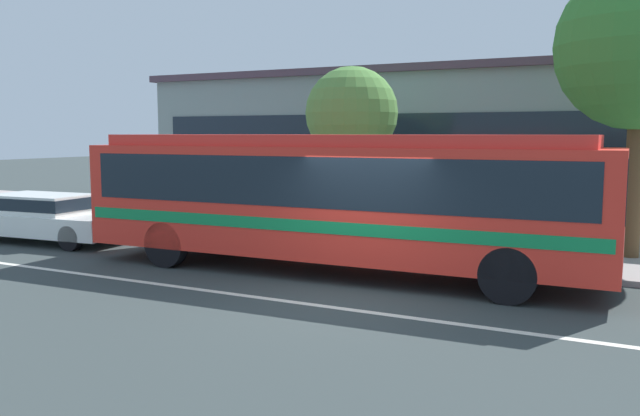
# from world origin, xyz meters

# --- Properties ---
(ground_plane) EXTENTS (120.00, 120.00, 0.00)m
(ground_plane) POSITION_xyz_m (0.00, 0.00, 0.00)
(ground_plane) COLOR #343D3D
(sidewalk_slab) EXTENTS (60.00, 8.00, 0.12)m
(sidewalk_slab) POSITION_xyz_m (0.00, 7.10, 0.06)
(sidewalk_slab) COLOR #9E9290
(sidewalk_slab) RESTS_ON ground_plane
(lane_stripe_center) EXTENTS (56.00, 0.16, 0.01)m
(lane_stripe_center) POSITION_xyz_m (0.00, -0.80, 0.00)
(lane_stripe_center) COLOR silver
(lane_stripe_center) RESTS_ON ground_plane
(transit_bus) EXTENTS (11.14, 2.76, 2.90)m
(transit_bus) POSITION_xyz_m (-1.22, 1.75, 1.68)
(transit_bus) COLOR red
(transit_bus) RESTS_ON ground_plane
(sedan_behind_bus) EXTENTS (4.74, 2.09, 1.29)m
(sedan_behind_bus) POSITION_xyz_m (-9.87, 1.70, 0.72)
(sedan_behind_bus) COLOR white
(sedan_behind_bus) RESTS_ON ground_plane
(pedestrian_waiting_near_sign) EXTENTS (0.39, 0.39, 1.68)m
(pedestrian_waiting_near_sign) POSITION_xyz_m (-4.41, 4.11, 1.11)
(pedestrian_waiting_near_sign) COLOR #746852
(pedestrian_waiting_near_sign) RESTS_ON sidewalk_slab
(pedestrian_walking_along_curb) EXTENTS (0.44, 0.44, 1.75)m
(pedestrian_walking_along_curb) POSITION_xyz_m (-3.73, 3.98, 1.14)
(pedestrian_walking_along_curb) COLOR #666854
(pedestrian_walking_along_curb) RESTS_ON sidewalk_slab
(pedestrian_standing_by_tree) EXTENTS (0.35, 0.35, 1.66)m
(pedestrian_standing_by_tree) POSITION_xyz_m (-5.63, 4.55, 1.09)
(pedestrian_standing_by_tree) COLOR #6F684D
(pedestrian_standing_by_tree) RESTS_ON sidewalk_slab
(bus_stop_sign) EXTENTS (0.11, 0.44, 2.52)m
(bus_stop_sign) POSITION_xyz_m (4.19, 3.40, 1.73)
(bus_stop_sign) COLOR gray
(bus_stop_sign) RESTS_ON sidewalk_slab
(street_tree_near_stop) EXTENTS (2.61, 2.61, 4.67)m
(street_tree_near_stop) POSITION_xyz_m (-2.97, 6.48, 3.47)
(street_tree_near_stop) COLOR brown
(street_tree_near_stop) RESTS_ON sidewalk_slab
(station_building) EXTENTS (19.22, 8.63, 5.10)m
(station_building) POSITION_xyz_m (-3.08, 13.50, 2.56)
(station_building) COLOR gray
(station_building) RESTS_ON ground_plane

